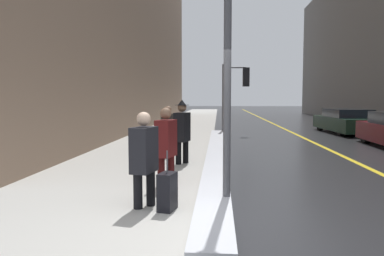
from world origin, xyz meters
name	(u,v)px	position (x,y,z in m)	size (l,w,h in m)	color
ground_plane	(201,231)	(0.00, 0.00, 0.00)	(160.00, 160.00, 0.00)	#232326
sidewalk_slab	(177,131)	(-2.00, 15.00, 0.01)	(4.00, 80.00, 0.01)	#B2AFA8
road_centre_stripe	(291,132)	(4.00, 15.00, 0.00)	(0.16, 80.00, 0.00)	gold
snow_bank_curb	(216,155)	(0.16, 6.07, 0.10)	(0.54, 14.47, 0.20)	silver
lamp_post	(228,33)	(0.36, 1.06, 2.75)	(0.28, 0.28, 4.56)	#515156
traffic_light_near	(238,84)	(1.14, 13.33, 2.43)	(1.31, 0.41, 3.37)	#515156
pedestrian_trailing	(144,155)	(-0.95, 1.00, 0.85)	(0.40, 0.55, 1.54)	black
pedestrian_with_shoulder_bag	(166,143)	(-0.82, 2.57, 0.87)	(0.41, 0.74, 1.57)	#340C0C
pedestrian_in_fedora	(182,129)	(-0.74, 5.01, 0.94)	(0.42, 0.59, 1.72)	black
pedestrian_nearside	(168,128)	(-1.31, 6.45, 0.84)	(0.39, 0.55, 1.52)	black
parked_car_dark_green	(346,121)	(6.64, 14.48, 0.59)	(2.08, 4.96, 1.22)	black
rolling_suitcase	(167,192)	(-0.56, 0.85, 0.30)	(0.30, 0.40, 0.95)	black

